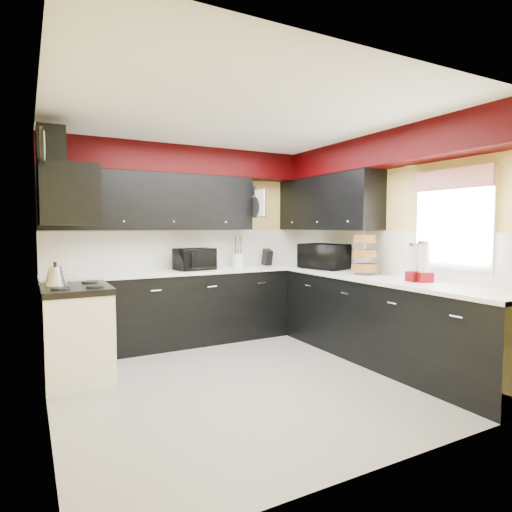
{
  "coord_description": "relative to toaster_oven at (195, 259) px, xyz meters",
  "views": [
    {
      "loc": [
        -1.91,
        -3.68,
        1.5
      ],
      "look_at": [
        0.42,
        0.65,
        1.15
      ],
      "focal_mm": 30.0,
      "sensor_mm": 36.0,
      "label": 1
    }
  ],
  "objects": [
    {
      "name": "window",
      "position": [
        1.8,
        -2.37,
        0.47
      ],
      "size": [
        0.03,
        0.86,
        0.96
      ],
      "primitive_type": null,
      "color": "white",
      "rests_on": "wall_right"
    },
    {
      "name": "kettle",
      "position": [
        -1.65,
        -0.57,
        -0.07
      ],
      "size": [
        0.23,
        0.23,
        0.18
      ],
      "primitive_type": null,
      "rotation": [
        0.0,
        0.0,
        0.16
      ],
      "color": "silver",
      "rests_on": "cooktop"
    },
    {
      "name": "cab_back",
      "position": [
        0.02,
        0.03,
        -0.63
      ],
      "size": [
        3.6,
        0.6,
        0.9
      ],
      "primitive_type": "cube",
      "color": "black",
      "rests_on": "ground"
    },
    {
      "name": "hood",
      "position": [
        -1.53,
        -0.72,
        0.7
      ],
      "size": [
        0.5,
        0.78,
        0.55
      ],
      "primitive_type": "cube",
      "color": "black",
      "rests_on": "wall_left"
    },
    {
      "name": "counter_right",
      "position": [
        1.52,
        -1.77,
        -0.16
      ],
      "size": [
        0.64,
        3.02,
        0.04
      ],
      "primitive_type": "cube",
      "color": "white",
      "rests_on": "cab_right"
    },
    {
      "name": "pan_low",
      "position": [
        0.84,
        0.21,
        0.64
      ],
      "size": [
        0.03,
        0.24,
        0.42
      ],
      "primitive_type": null,
      "color": "black",
      "rests_on": "upper_back"
    },
    {
      "name": "valance",
      "position": [
        1.75,
        -2.37,
        0.87
      ],
      "size": [
        0.04,
        0.88,
        0.2
      ],
      "primitive_type": "cube",
      "color": "red",
      "rests_on": "wall_right"
    },
    {
      "name": "wall_back",
      "position": [
        0.02,
        0.33,
        0.17
      ],
      "size": [
        3.6,
        0.06,
        2.5
      ],
      "primitive_type": "cube",
      "color": "#E0C666",
      "rests_on": "ground"
    },
    {
      "name": "dispenser_a",
      "position": [
        1.54,
        -2.14,
        0.04
      ],
      "size": [
        0.15,
        0.15,
        0.35
      ],
      "primitive_type": null,
      "rotation": [
        0.0,
        0.0,
        -0.16
      ],
      "color": "maroon",
      "rests_on": "counter_right"
    },
    {
      "name": "wall_left",
      "position": [
        -1.78,
        -1.47,
        0.17
      ],
      "size": [
        0.06,
        3.6,
        2.5
      ],
      "primitive_type": "cube",
      "color": "#E0C666",
      "rests_on": "ground"
    },
    {
      "name": "pan_top",
      "position": [
        0.84,
        0.08,
        0.92
      ],
      "size": [
        0.03,
        0.22,
        0.4
      ],
      "primitive_type": null,
      "color": "black",
      "rests_on": "upper_back"
    },
    {
      "name": "knife_block",
      "position": [
        1.12,
        0.1,
        -0.02
      ],
      "size": [
        0.11,
        0.15,
        0.22
      ],
      "primitive_type": "cube",
      "rotation": [
        0.0,
        0.0,
        -0.09
      ],
      "color": "black",
      "rests_on": "counter_back"
    },
    {
      "name": "utensil_crock",
      "position": [
        0.65,
        0.07,
        -0.05
      ],
      "size": [
        0.22,
        0.22,
        0.18
      ],
      "primitive_type": "cylinder",
      "rotation": [
        0.0,
        0.0,
        -0.43
      ],
      "color": "silver",
      "rests_on": "counter_back"
    },
    {
      "name": "upper_right",
      "position": [
        1.64,
        -0.57,
        0.72
      ],
      "size": [
        0.35,
        1.8,
        0.7
      ],
      "primitive_type": "cube",
      "color": "black",
      "rests_on": "wall_right"
    },
    {
      "name": "cut_board",
      "position": [
        0.85,
        -0.17,
        0.72
      ],
      "size": [
        0.03,
        0.26,
        0.35
      ],
      "primitive_type": "cube",
      "color": "white",
      "rests_on": "upper_back"
    },
    {
      "name": "toaster_oven",
      "position": [
        0.0,
        0.0,
        0.0
      ],
      "size": [
        0.52,
        0.45,
        0.27
      ],
      "primitive_type": "imported",
      "rotation": [
        0.0,
        0.0,
        0.12
      ],
      "color": "black",
      "rests_on": "counter_back"
    },
    {
      "name": "stove",
      "position": [
        -1.48,
        -0.72,
        -0.65
      ],
      "size": [
        0.6,
        0.75,
        0.86
      ],
      "primitive_type": "cube",
      "color": "white",
      "rests_on": "ground"
    },
    {
      "name": "ground",
      "position": [
        0.02,
        -1.47,
        -1.08
      ],
      "size": [
        3.6,
        3.6,
        0.0
      ],
      "primitive_type": "plane",
      "color": "gray",
      "rests_on": "ground"
    },
    {
      "name": "splash_back",
      "position": [
        0.02,
        0.32,
        0.11
      ],
      "size": [
        3.6,
        0.02,
        0.5
      ],
      "primitive_type": "cube",
      "color": "white",
      "rests_on": "counter_back"
    },
    {
      "name": "splash_right",
      "position": [
        1.81,
        -1.47,
        0.11
      ],
      "size": [
        0.02,
        3.6,
        0.5
      ],
      "primitive_type": "cube",
      "color": "white",
      "rests_on": "counter_right"
    },
    {
      "name": "deco_plate",
      "position": [
        1.79,
        -1.82,
        1.17
      ],
      "size": [
        0.03,
        0.24,
        0.24
      ],
      "primitive_type": null,
      "color": "white",
      "rests_on": "wall_right"
    },
    {
      "name": "clock",
      "position": [
        -1.75,
        -1.22,
        1.07
      ],
      "size": [
        0.03,
        0.3,
        0.3
      ],
      "primitive_type": null,
      "color": "black",
      "rests_on": "wall_left"
    },
    {
      "name": "cooktop",
      "position": [
        -1.48,
        -0.72,
        -0.19
      ],
      "size": [
        0.62,
        0.77,
        0.06
      ],
      "primitive_type": "cube",
      "color": "black",
      "rests_on": "stove"
    },
    {
      "name": "pan_mid",
      "position": [
        0.84,
        -0.05,
        0.67
      ],
      "size": [
        0.03,
        0.28,
        0.46
      ],
      "primitive_type": null,
      "color": "black",
      "rests_on": "upper_back"
    },
    {
      "name": "microwave",
      "position": [
        1.53,
        -0.68,
        0.03
      ],
      "size": [
        0.54,
        0.67,
        0.33
      ],
      "primitive_type": "imported",
      "rotation": [
        0.0,
        0.0,
        1.84
      ],
      "color": "black",
      "rests_on": "counter_right"
    },
    {
      "name": "counter_back",
      "position": [
        0.02,
        0.03,
        -0.16
      ],
      "size": [
        3.62,
        0.64,
        0.04
      ],
      "primitive_type": "cube",
      "color": "white",
      "rests_on": "cab_back"
    },
    {
      "name": "soffit_right",
      "position": [
        1.64,
        -1.65,
        1.25
      ],
      "size": [
        0.36,
        3.24,
        0.35
      ],
      "primitive_type": "cube",
      "color": "black",
      "rests_on": "wall_right"
    },
    {
      "name": "upper_back",
      "position": [
        -0.48,
        0.15,
        0.72
      ],
      "size": [
        2.6,
        0.35,
        0.7
      ],
      "primitive_type": "cube",
      "color": "black",
      "rests_on": "wall_back"
    },
    {
      "name": "soffit_back",
      "position": [
        0.02,
        0.15,
        1.25
      ],
      "size": [
        3.6,
        0.36,
        0.35
      ],
      "primitive_type": "cube",
      "color": "black",
      "rests_on": "wall_back"
    },
    {
      "name": "ceiling",
      "position": [
        0.02,
        -1.47,
        1.42
      ],
      "size": [
        3.6,
        3.6,
        0.06
      ],
      "primitive_type": "cube",
      "color": "white",
      "rests_on": "wall_back"
    },
    {
      "name": "wall_right",
      "position": [
        1.82,
        -1.47,
        0.17
      ],
      "size": [
        0.06,
        3.6,
        2.5
      ],
      "primitive_type": "cube",
      "color": "#E0C666",
      "rests_on": "ground"
    },
    {
      "name": "baskets",
      "position": [
        1.54,
        -1.42,
        0.1
      ],
      "size": [
        0.27,
        0.27,
        0.5
      ],
      "primitive_type": null,
      "color": "brown",
      "rests_on": "upper_right"
    },
    {
      "name": "cab_right",
      "position": [
        1.52,
        -1.77,
        -0.63
      ],
      "size": [
        0.6,
        3.0,
        0.9
      ],
      "primitive_type": "cube",
      "color": "black",
      "rests_on": "ground"
    },
    {
      "name": "hood_duct",
      "position": [
        -1.66,
        -0.72,
        1.12
      ],
      "size": [
        0.24,
        0.4,
        0.4
      ],
      "primitive_type": "cube",
      "color": "black",
      "rests_on": "wall_left"
    },
    {
      "name": "dispenser_b",
      "position": [
        1.58,
        -2.22,
        0.05
      ],
      "size": [
        0.18,
        0.18,
        0.38
      ],
      "primitive_type": null,
      "rotation": [
        0.0,
        0.0,
        -0.33
      ],
      "color": "#570B18",
      "rests_on": "counter_right"
    }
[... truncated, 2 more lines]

